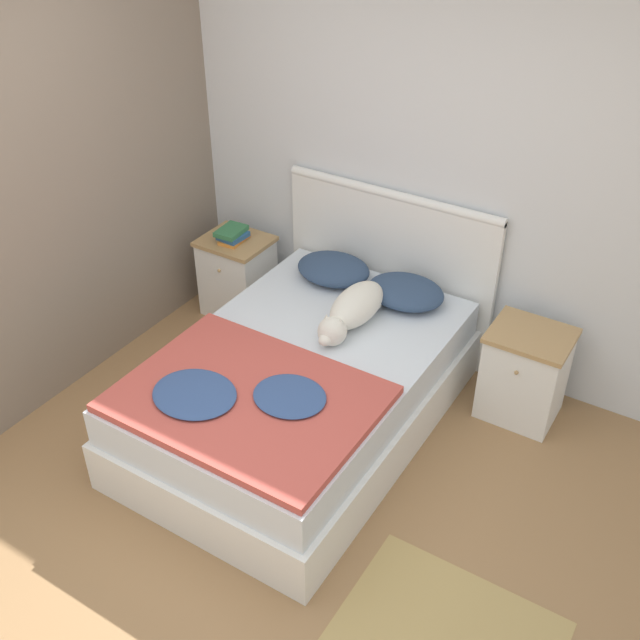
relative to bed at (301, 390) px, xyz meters
The scene contains 12 objects.
ground_plane 1.06m from the bed, 83.63° to the right, with size 16.00×16.00×0.00m, color #997047.
wall_back 1.51m from the bed, 84.14° to the left, with size 9.00×0.06×2.55m.
wall_side_left 1.78m from the bed, behind, with size 0.06×3.10×2.55m.
bed is the anchor object (origin of this frame).
headboard 1.08m from the bed, 90.00° to the left, with size 1.44×0.06×1.09m.
nightstand_left 1.30m from the bed, 143.19° to the left, with size 0.46×0.40×0.58m.
nightstand_right 1.30m from the bed, 36.81° to the left, with size 0.46×0.40×0.58m.
pillow_left 0.88m from the bed, 108.22° to the left, with size 0.48×0.39×0.13m.
pillow_right 0.88m from the bed, 71.78° to the left, with size 0.48×0.39×0.13m.
quilt 0.58m from the bed, 91.15° to the right, with size 1.27×0.96×0.08m.
dog 0.55m from the bed, 75.78° to the left, with size 0.23×0.70×0.21m.
book_stack 1.34m from the bed, 143.95° to the left, with size 0.18×0.23×0.09m.
Camera 1 is at (1.71, -1.71, 3.01)m, focal length 42.00 mm.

